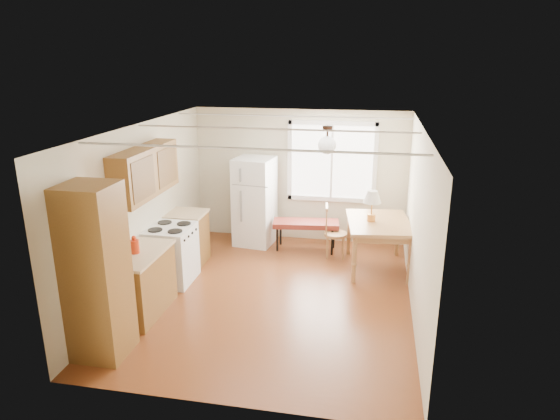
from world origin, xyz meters
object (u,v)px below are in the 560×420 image
(chair, at_px, (331,228))
(bench, at_px, (306,225))
(refrigerator, at_px, (255,201))
(dining_table, at_px, (378,227))

(chair, bearing_deg, bench, 148.11)
(refrigerator, relative_size, chair, 1.77)
(bench, bearing_deg, dining_table, -31.83)
(dining_table, bearing_deg, refrigerator, 154.26)
(refrigerator, distance_m, bench, 1.06)
(refrigerator, height_order, dining_table, refrigerator)
(refrigerator, height_order, chair, refrigerator)
(bench, bearing_deg, chair, -32.74)
(refrigerator, bearing_deg, bench, -1.93)
(bench, distance_m, dining_table, 1.44)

